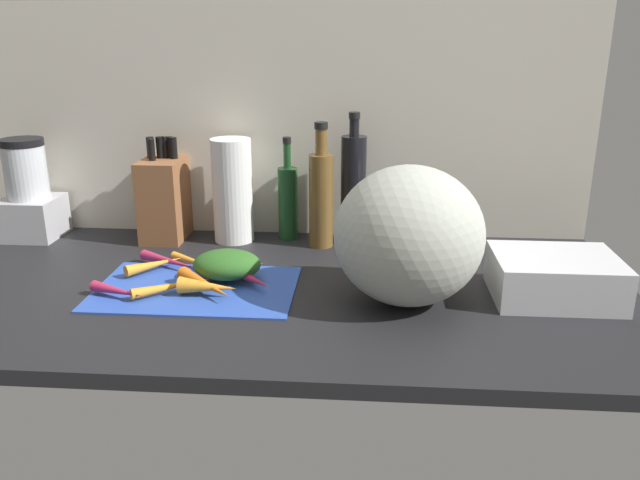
{
  "coord_description": "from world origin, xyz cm",
  "views": [
    {
      "loc": [
        27.13,
        -127.47,
        53.08
      ],
      "look_at": [
        17.73,
        -4.04,
        11.78
      ],
      "focal_mm": 35.56,
      "sensor_mm": 36.0,
      "label": 1
    }
  ],
  "objects_px": {
    "winter_squash": "(409,236)",
    "carrot_1": "(247,277)",
    "paper_towel_roll": "(233,191)",
    "bottle_2": "(353,188)",
    "carrot_5": "(199,263)",
    "carrot_8": "(208,287)",
    "bottle_1": "(321,197)",
    "carrot_6": "(172,286)",
    "knife_block": "(165,198)",
    "blender_appliance": "(29,196)",
    "carrot_3": "(170,261)",
    "dish_rack": "(554,277)",
    "carrot_0": "(118,291)",
    "carrot_4": "(236,267)",
    "bottle_0": "(288,201)",
    "cutting_board": "(196,288)",
    "carrot_7": "(155,264)",
    "carrot_2": "(205,285)"
  },
  "relations": [
    {
      "from": "winter_squash",
      "to": "carrot_1",
      "type": "bearing_deg",
      "value": 171.74
    },
    {
      "from": "paper_towel_roll",
      "to": "bottle_2",
      "type": "xyz_separation_m",
      "value": [
        0.31,
        0.01,
        0.01
      ]
    },
    {
      "from": "carrot_5",
      "to": "carrot_1",
      "type": "bearing_deg",
      "value": -34.54
    },
    {
      "from": "carrot_8",
      "to": "bottle_1",
      "type": "height_order",
      "value": "bottle_1"
    },
    {
      "from": "carrot_5",
      "to": "carrot_6",
      "type": "distance_m",
      "value": 0.14
    },
    {
      "from": "knife_block",
      "to": "blender_appliance",
      "type": "bearing_deg",
      "value": -177.25
    },
    {
      "from": "carrot_8",
      "to": "winter_squash",
      "type": "relative_size",
      "value": 0.41
    },
    {
      "from": "knife_block",
      "to": "bottle_2",
      "type": "xyz_separation_m",
      "value": [
        0.49,
        0.01,
        0.03
      ]
    },
    {
      "from": "carrot_3",
      "to": "dish_rack",
      "type": "xyz_separation_m",
      "value": [
        0.84,
        -0.1,
        0.02
      ]
    },
    {
      "from": "carrot_3",
      "to": "carrot_6",
      "type": "relative_size",
      "value": 0.99
    },
    {
      "from": "carrot_0",
      "to": "carrot_4",
      "type": "relative_size",
      "value": 0.95
    },
    {
      "from": "carrot_5",
      "to": "knife_block",
      "type": "relative_size",
      "value": 0.66
    },
    {
      "from": "bottle_0",
      "to": "dish_rack",
      "type": "distance_m",
      "value": 0.69
    },
    {
      "from": "carrot_8",
      "to": "knife_block",
      "type": "distance_m",
      "value": 0.45
    },
    {
      "from": "carrot_1",
      "to": "carrot_5",
      "type": "distance_m",
      "value": 0.16
    },
    {
      "from": "cutting_board",
      "to": "carrot_3",
      "type": "distance_m",
      "value": 0.15
    },
    {
      "from": "carrot_6",
      "to": "carrot_7",
      "type": "distance_m",
      "value": 0.14
    },
    {
      "from": "carrot_5",
      "to": "bottle_0",
      "type": "relative_size",
      "value": 0.65
    },
    {
      "from": "carrot_3",
      "to": "knife_block",
      "type": "height_order",
      "value": "knife_block"
    },
    {
      "from": "carrot_2",
      "to": "carrot_8",
      "type": "distance_m",
      "value": 0.02
    },
    {
      "from": "carrot_5",
      "to": "carrot_6",
      "type": "height_order",
      "value": "carrot_6"
    },
    {
      "from": "paper_towel_roll",
      "to": "dish_rack",
      "type": "relative_size",
      "value": 1.07
    },
    {
      "from": "bottle_0",
      "to": "carrot_1",
      "type": "bearing_deg",
      "value": -97.84
    },
    {
      "from": "blender_appliance",
      "to": "bottle_2",
      "type": "height_order",
      "value": "bottle_2"
    },
    {
      "from": "carrot_4",
      "to": "winter_squash",
      "type": "height_order",
      "value": "winter_squash"
    },
    {
      "from": "carrot_5",
      "to": "carrot_4",
      "type": "bearing_deg",
      "value": -18.23
    },
    {
      "from": "carrot_1",
      "to": "blender_appliance",
      "type": "distance_m",
      "value": 0.71
    },
    {
      "from": "carrot_3",
      "to": "carrot_0",
      "type": "bearing_deg",
      "value": -106.16
    },
    {
      "from": "carrot_3",
      "to": "blender_appliance",
      "type": "relative_size",
      "value": 0.65
    },
    {
      "from": "blender_appliance",
      "to": "bottle_1",
      "type": "relative_size",
      "value": 0.83
    },
    {
      "from": "carrot_3",
      "to": "carrot_4",
      "type": "height_order",
      "value": "carrot_4"
    },
    {
      "from": "carrot_1",
      "to": "carrot_7",
      "type": "relative_size",
      "value": 1.18
    },
    {
      "from": "winter_squash",
      "to": "paper_towel_roll",
      "type": "distance_m",
      "value": 0.57
    },
    {
      "from": "carrot_7",
      "to": "bottle_1",
      "type": "relative_size",
      "value": 0.44
    },
    {
      "from": "cutting_board",
      "to": "paper_towel_roll",
      "type": "height_order",
      "value": "paper_towel_roll"
    },
    {
      "from": "blender_appliance",
      "to": "carrot_0",
      "type": "bearing_deg",
      "value": -45.65
    },
    {
      "from": "paper_towel_roll",
      "to": "bottle_1",
      "type": "distance_m",
      "value": 0.23
    },
    {
      "from": "carrot_1",
      "to": "knife_block",
      "type": "bearing_deg",
      "value": 130.68
    },
    {
      "from": "blender_appliance",
      "to": "winter_squash",
      "type": "bearing_deg",
      "value": -19.92
    },
    {
      "from": "carrot_7",
      "to": "winter_squash",
      "type": "height_order",
      "value": "winter_squash"
    },
    {
      "from": "carrot_3",
      "to": "carrot_5",
      "type": "height_order",
      "value": "carrot_3"
    },
    {
      "from": "carrot_4",
      "to": "carrot_8",
      "type": "distance_m",
      "value": 0.13
    },
    {
      "from": "bottle_2",
      "to": "dish_rack",
      "type": "bearing_deg",
      "value": -38.18
    },
    {
      "from": "carrot_5",
      "to": "carrot_2",
      "type": "bearing_deg",
      "value": -70.38
    },
    {
      "from": "carrot_5",
      "to": "blender_appliance",
      "type": "relative_size",
      "value": 0.67
    },
    {
      "from": "paper_towel_roll",
      "to": "carrot_3",
      "type": "bearing_deg",
      "value": -115.1
    },
    {
      "from": "cutting_board",
      "to": "carrot_7",
      "type": "distance_m",
      "value": 0.15
    },
    {
      "from": "carrot_6",
      "to": "cutting_board",
      "type": "bearing_deg",
      "value": 39.28
    },
    {
      "from": "carrot_0",
      "to": "knife_block",
      "type": "distance_m",
      "value": 0.42
    },
    {
      "from": "carrot_5",
      "to": "dish_rack",
      "type": "distance_m",
      "value": 0.78
    }
  ]
}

